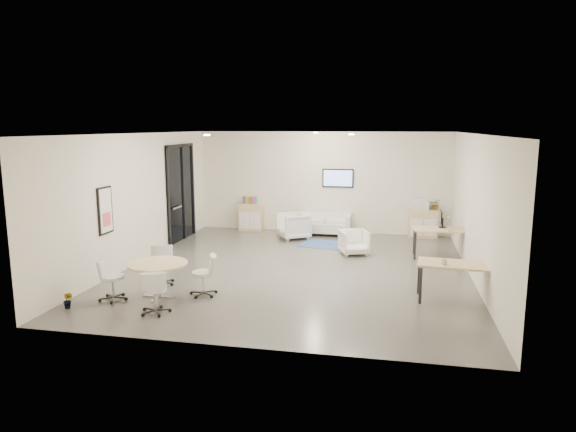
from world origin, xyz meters
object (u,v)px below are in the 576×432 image
(armchair_left, at_px, (293,225))
(armchair_right, at_px, (354,241))
(desk_front, at_px, (456,267))
(round_table, at_px, (158,267))
(sideboard_right, at_px, (423,223))
(loveseat, at_px, (326,224))
(sideboard_left, at_px, (251,217))
(desk_rear, at_px, (443,232))

(armchair_left, height_order, armchair_right, armchair_left)
(desk_front, distance_m, round_table, 5.83)
(sideboard_right, height_order, round_table, sideboard_right)
(loveseat, xyz_separation_m, round_table, (-2.48, -6.67, 0.31))
(sideboard_left, height_order, armchair_right, sideboard_left)
(armchair_left, bearing_deg, desk_rear, 38.21)
(sideboard_right, xyz_separation_m, round_table, (-5.46, -6.84, 0.19))
(sideboard_left, bearing_deg, round_table, -90.11)
(sideboard_left, distance_m, desk_front, 8.22)
(desk_rear, bearing_deg, armchair_right, 176.74)
(sideboard_left, height_order, armchair_left, sideboard_left)
(round_table, bearing_deg, desk_rear, 36.88)
(sideboard_right, bearing_deg, desk_front, -87.20)
(sideboard_right, bearing_deg, armchair_left, -165.88)
(armchair_left, relative_size, desk_front, 0.57)
(loveseat, xyz_separation_m, armchair_right, (1.06, -2.41, 0.04))
(loveseat, bearing_deg, sideboard_left, 174.98)
(sideboard_right, distance_m, desk_rear, 2.52)
(sideboard_right, xyz_separation_m, desk_front, (0.29, -5.87, 0.24))
(armchair_right, xyz_separation_m, round_table, (-3.55, -4.27, 0.26))
(sideboard_right, xyz_separation_m, desk_rear, (0.34, -2.48, 0.26))
(armchair_right, bearing_deg, sideboard_right, 32.79)
(desk_rear, relative_size, round_table, 1.32)
(armchair_left, relative_size, armchair_right, 1.19)
(sideboard_left, relative_size, sideboard_right, 1.02)
(desk_rear, bearing_deg, loveseat, 139.59)
(sideboard_left, relative_size, armchair_left, 1.03)
(armchair_left, xyz_separation_m, round_table, (-1.61, -5.87, 0.20))
(loveseat, bearing_deg, desk_front, -61.36)
(desk_rear, bearing_deg, desk_front, -96.42)
(sideboard_left, relative_size, desk_rear, 0.57)
(sideboard_right, distance_m, loveseat, 2.99)
(armchair_right, bearing_deg, desk_rear, -18.27)
(armchair_left, xyz_separation_m, desk_rear, (4.20, -1.51, 0.26))
(sideboard_left, bearing_deg, sideboard_right, -0.07)
(loveseat, height_order, armchair_right, armchair_right)
(sideboard_right, bearing_deg, sideboard_left, 179.93)
(sideboard_right, distance_m, round_table, 8.75)
(armchair_left, bearing_deg, armchair_right, 18.54)
(desk_front, bearing_deg, loveseat, 124.60)
(desk_rear, bearing_deg, armchair_left, 154.73)
(sideboard_left, relative_size, armchair_right, 1.22)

